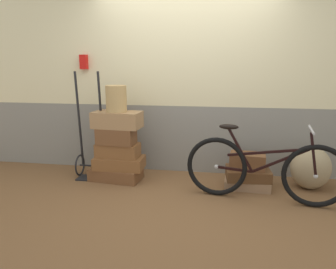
# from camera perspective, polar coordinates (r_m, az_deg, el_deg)

# --- Properties ---
(ground) EXTENTS (9.58, 5.20, 0.06)m
(ground) POSITION_cam_1_polar(r_m,az_deg,el_deg) (4.04, 1.97, -10.39)
(ground) COLOR brown
(station_building) EXTENTS (7.58, 0.74, 3.11)m
(station_building) POSITION_cam_1_polar(r_m,az_deg,el_deg) (4.56, 3.66, 12.52)
(station_building) COLOR gray
(station_building) RESTS_ON ground
(suitcase_0) EXTENTS (0.71, 0.44, 0.16)m
(suitcase_0) POSITION_cam_1_polar(r_m,az_deg,el_deg) (4.43, -9.23, -6.90)
(suitcase_0) COLOR brown
(suitcase_0) RESTS_ON ground
(suitcase_1) EXTENTS (0.65, 0.36, 0.16)m
(suitcase_1) POSITION_cam_1_polar(r_m,az_deg,el_deg) (4.37, -8.62, -4.94)
(suitcase_1) COLOR brown
(suitcase_1) RESTS_ON suitcase_0
(suitcase_2) EXTENTS (0.58, 0.32, 0.18)m
(suitcase_2) POSITION_cam_1_polar(r_m,az_deg,el_deg) (4.32, -8.89, -2.78)
(suitcase_2) COLOR brown
(suitcase_2) RESTS_ON suitcase_1
(suitcase_3) EXTENTS (0.51, 0.30, 0.21)m
(suitcase_3) POSITION_cam_1_polar(r_m,az_deg,el_deg) (4.25, -9.18, -0.28)
(suitcase_3) COLOR brown
(suitcase_3) RESTS_ON suitcase_2
(suitcase_4) EXTENTS (0.64, 0.38, 0.21)m
(suitcase_4) POSITION_cam_1_polar(r_m,az_deg,el_deg) (4.24, -9.00, 2.62)
(suitcase_4) COLOR #9E754C
(suitcase_4) RESTS_ON suitcase_3
(suitcase_5) EXTENTS (0.58, 0.44, 0.11)m
(suitcase_5) POSITION_cam_1_polar(r_m,az_deg,el_deg) (4.26, 13.89, -8.26)
(suitcase_5) COLOR #937051
(suitcase_5) RESTS_ON ground
(suitcase_6) EXTENTS (0.56, 0.42, 0.14)m
(suitcase_6) POSITION_cam_1_polar(r_m,az_deg,el_deg) (4.20, 14.00, -6.76)
(suitcase_6) COLOR brown
(suitcase_6) RESTS_ON suitcase_5
(suitcase_7) EXTENTS (0.46, 0.31, 0.20)m
(suitcase_7) POSITION_cam_1_polar(r_m,az_deg,el_deg) (4.15, 13.92, -4.58)
(suitcase_7) COLOR brown
(suitcase_7) RESTS_ON suitcase_6
(wicker_basket) EXTENTS (0.27, 0.27, 0.34)m
(wicker_basket) POSITION_cam_1_polar(r_m,az_deg,el_deg) (4.20, -9.18, 6.30)
(wicker_basket) COLOR tan
(wicker_basket) RESTS_ON suitcase_4
(luggage_trolley) EXTENTS (0.40, 0.37, 1.44)m
(luggage_trolley) POSITION_cam_1_polar(r_m,az_deg,el_deg) (4.54, -13.43, -3.22)
(luggage_trolley) COLOR black
(luggage_trolley) RESTS_ON ground
(burlap_sack) EXTENTS (0.48, 0.41, 0.54)m
(burlap_sack) POSITION_cam_1_polar(r_m,az_deg,el_deg) (4.39, 24.01, -5.45)
(burlap_sack) COLOR #9E8966
(burlap_sack) RESTS_ON ground
(bicycle) EXTENTS (1.77, 0.46, 0.87)m
(bicycle) POSITION_cam_1_polar(r_m,az_deg,el_deg) (3.79, 16.61, -6.01)
(bicycle) COLOR black
(bicycle) RESTS_ON ground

